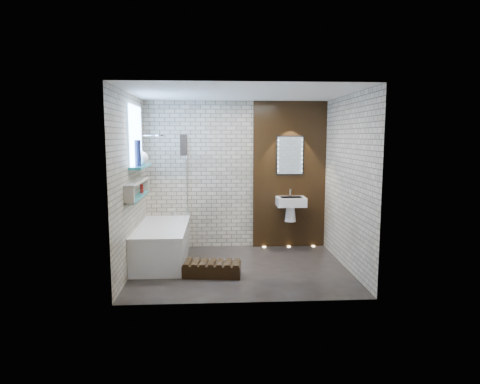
{
  "coord_description": "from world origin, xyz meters",
  "views": [
    {
      "loc": [
        -0.37,
        -6.09,
        1.98
      ],
      "look_at": [
        0.0,
        0.15,
        1.15
      ],
      "focal_mm": 31.22,
      "sensor_mm": 36.0,
      "label": 1
    }
  ],
  "objects": [
    {
      "name": "walnut_panel",
      "position": [
        0.95,
        1.27,
        1.3
      ],
      "size": [
        1.3,
        0.06,
        2.6
      ],
      "primitive_type": "cube",
      "color": "black",
      "rests_on": "ground"
    },
    {
      "name": "floor_uplights",
      "position": [
        0.95,
        1.2,
        0.01
      ],
      "size": [
        0.96,
        0.06,
        0.01
      ],
      "color": "#FFD899",
      "rests_on": "ground"
    },
    {
      "name": "shower_head",
      "position": [
        -1.3,
        0.95,
        2.0
      ],
      "size": [
        0.18,
        0.18,
        0.02
      ],
      "primitive_type": "cylinder",
      "color": "silver",
      "rests_on": "room_shell"
    },
    {
      "name": "sill_vases",
      "position": [
        -1.5,
        0.29,
        1.68
      ],
      "size": [
        0.21,
        0.42,
        0.39
      ],
      "color": "white",
      "rests_on": "clerestory_window"
    },
    {
      "name": "towel",
      "position": [
        -0.87,
        0.6,
        1.85
      ],
      "size": [
        0.1,
        0.25,
        0.33
      ],
      "primitive_type": "cube",
      "color": "#292321",
      "rests_on": "bath_screen"
    },
    {
      "name": "room_shell",
      "position": [
        0.0,
        0.0,
        1.3
      ],
      "size": [
        3.24,
        3.2,
        2.6
      ],
      "color": "gray",
      "rests_on": "ground"
    },
    {
      "name": "bath_screen",
      "position": [
        -0.87,
        0.89,
        1.28
      ],
      "size": [
        0.01,
        0.78,
        1.4
      ],
      "primitive_type": "cube",
      "color": "white",
      "rests_on": "bathtub"
    },
    {
      "name": "ground",
      "position": [
        0.0,
        0.0,
        0.0
      ],
      "size": [
        3.2,
        3.2,
        0.0
      ],
      "primitive_type": "plane",
      "color": "black",
      "rests_on": "ground"
    },
    {
      "name": "washbasin",
      "position": [
        0.95,
        1.07,
        0.79
      ],
      "size": [
        0.5,
        0.36,
        0.58
      ],
      "color": "white",
      "rests_on": "walnut_panel"
    },
    {
      "name": "led_mirror",
      "position": [
        0.95,
        1.23,
        1.65
      ],
      "size": [
        0.5,
        0.02,
        0.7
      ],
      "color": "black",
      "rests_on": "walnut_panel"
    },
    {
      "name": "display_niche",
      "position": [
        -1.53,
        0.15,
        1.2
      ],
      "size": [
        0.14,
        1.3,
        0.26
      ],
      "color": "teal",
      "rests_on": "room_shell"
    },
    {
      "name": "niche_bottles",
      "position": [
        -1.53,
        0.18,
        1.16
      ],
      "size": [
        0.05,
        0.85,
        0.14
      ],
      "color": "maroon",
      "rests_on": "display_niche"
    },
    {
      "name": "walnut_step",
      "position": [
        -0.43,
        -0.3,
        0.09
      ],
      "size": [
        0.85,
        0.45,
        0.18
      ],
      "primitive_type": "cube",
      "rotation": [
        0.0,
        0.0,
        -0.11
      ],
      "color": "black",
      "rests_on": "ground"
    },
    {
      "name": "bathtub",
      "position": [
        -1.22,
        0.45,
        0.29
      ],
      "size": [
        0.79,
        1.74,
        0.7
      ],
      "color": "white",
      "rests_on": "ground"
    },
    {
      "name": "clerestory_window",
      "position": [
        -1.57,
        0.35,
        1.9
      ],
      "size": [
        0.18,
        1.0,
        0.94
      ],
      "color": "#7FADE0",
      "rests_on": "room_shell"
    }
  ]
}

